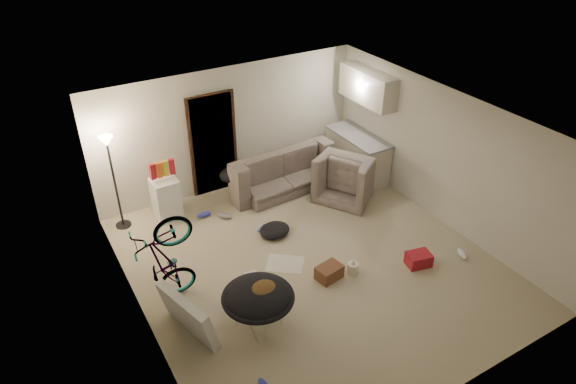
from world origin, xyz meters
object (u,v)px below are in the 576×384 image
sofa (277,172)px  saucer_chair (258,302)px  juicer (353,267)px  bicycle (168,279)px  drink_case_a (329,272)px  mini_fridge (166,198)px  armchair (350,178)px  kitchen_counter (357,156)px  drink_case_b (419,259)px  tv_box (188,315)px  floor_lamp (111,163)px

sofa → saucer_chair: 3.86m
saucer_chair → juicer: (1.84, 0.23, -0.33)m
bicycle → juicer: bearing=-101.4°
juicer → drink_case_a: bearing=168.2°
sofa → mini_fridge: bearing=-5.5°
armchair → saucer_chair: size_ratio=1.05×
kitchen_counter → bicycle: size_ratio=0.93×
kitchen_counter → armchair: size_ratio=1.39×
mini_fridge → juicer: mini_fridge is taller
mini_fridge → saucer_chair: bearing=-88.7°
bicycle → mini_fridge: size_ratio=2.09×
sofa → kitchen_counter: bearing=162.1°
kitchen_counter → saucer_chair: (-3.81, -2.78, -0.01)m
sofa → juicer: 3.02m
sofa → drink_case_b: size_ratio=5.79×
sofa → armchair: 1.50m
kitchen_counter → sofa: 1.76m
kitchen_counter → tv_box: 5.32m
armchair → juicer: bearing=113.5°
bicycle → juicer: (2.75, -0.88, -0.32)m
sofa → bicycle: bicycle is taller
floor_lamp → mini_fridge: size_ratio=2.34×
drink_case_a → drink_case_b: size_ratio=1.04×
kitchen_counter → saucer_chair: kitchen_counter is taller
bicycle → mini_fridge: bearing=-11.9°
tv_box → drink_case_b: size_ratio=2.73×
bicycle → drink_case_b: 4.02m
floor_lamp → drink_case_b: bearing=-42.6°
bicycle → mini_fridge: bicycle is taller
armchair → drink_case_b: bearing=140.3°
sofa → tv_box: 4.18m
kitchen_counter → armchair: (-0.58, -0.55, -0.09)m
armchair → drink_case_a: armchair is taller
armchair → sofa: bearing=16.6°
sofa → tv_box: (-3.03, -2.88, 0.02)m
kitchen_counter → tv_box: bearing=-152.9°
mini_fridge → drink_case_b: mini_fridge is taller
bicycle → floor_lamp: bearing=8.8°
kitchen_counter → bicycle: 5.02m
saucer_chair → drink_case_a: (1.43, 0.32, -0.32)m
kitchen_counter → drink_case_a: size_ratio=3.71×
tv_box → drink_case_b: 3.85m
saucer_chair → tv_box: bearing=158.9°
floor_lamp → drink_case_b: 5.44m
saucer_chair → mini_fridge: bearing=93.3°
armchair → bicycle: (-4.15, -1.11, 0.08)m
bicycle → mini_fridge: (0.73, 2.22, -0.04)m
floor_lamp → juicer: floor_lamp is taller
kitchen_counter → juicer: (-1.98, -2.55, -0.33)m
floor_lamp → juicer: 4.45m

